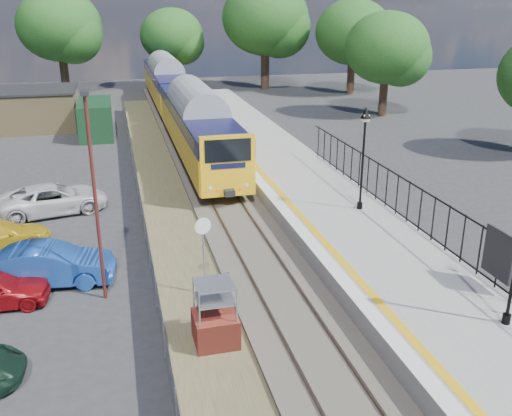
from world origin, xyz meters
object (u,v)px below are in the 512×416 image
object	(u,v)px
brick_plinth	(215,315)
speed_sign	(203,243)
train	(178,97)
victorian_lamp_north	(364,134)
carpark_lamp	(94,186)
car_yellow	(0,235)
car_blue	(49,265)
car_white	(53,199)

from	to	relation	value
brick_plinth	speed_sign	world-z (taller)	speed_sign
train	brick_plinth	size ratio (longest dim) A/B	19.74
victorian_lamp_north	speed_sign	bearing A→B (deg)	-149.35
train	speed_sign	distance (m)	28.75
train	carpark_lamp	distance (m)	28.63
speed_sign	carpark_lamp	world-z (taller)	carpark_lamp
car_yellow	brick_plinth	bearing A→B (deg)	-150.65
carpark_lamp	car_yellow	bearing A→B (deg)	127.85
car_blue	car_yellow	size ratio (longest dim) A/B	1.15
car_yellow	car_blue	bearing A→B (deg)	-159.19
train	victorian_lamp_north	bearing A→B (deg)	-77.55
victorian_lamp_north	car_white	xyz separation A→B (m)	(-13.58, 5.29, -3.59)
train	car_white	xyz separation A→B (m)	(-8.28, -18.73, -1.63)
brick_plinth	car_blue	distance (m)	7.35
train	car_white	distance (m)	20.54
carpark_lamp	train	bearing A→B (deg)	78.09
victorian_lamp_north	train	size ratio (longest dim) A/B	0.11
victorian_lamp_north	carpark_lamp	distance (m)	11.87
train	car_yellow	bearing A→B (deg)	-114.16
train	car_yellow	size ratio (longest dim) A/B	10.25
brick_plinth	carpark_lamp	bearing A→B (deg)	131.23
brick_plinth	speed_sign	size ratio (longest dim) A/B	0.71
carpark_lamp	car_yellow	distance (m)	7.71
victorian_lamp_north	car_blue	bearing A→B (deg)	-169.63
speed_sign	train	bearing A→B (deg)	69.97
brick_plinth	carpark_lamp	xyz separation A→B (m)	(-3.24, 3.69, 3.08)
car_blue	train	bearing A→B (deg)	-10.57
speed_sign	carpark_lamp	distance (m)	4.03
car_yellow	car_white	bearing A→B (deg)	-35.57
victorian_lamp_north	car_white	distance (m)	15.01
train	carpark_lamp	size ratio (longest dim) A/B	5.70
train	brick_plinth	distance (m)	31.79
brick_plinth	car_white	distance (m)	14.10
carpark_lamp	car_white	xyz separation A→B (m)	(-2.38, 9.23, -3.37)
car_blue	car_yellow	bearing A→B (deg)	36.61
brick_plinth	car_yellow	bearing A→B (deg)	129.26
brick_plinth	car_blue	bearing A→B (deg)	134.49
car_white	speed_sign	bearing A→B (deg)	-162.24
victorian_lamp_north	car_yellow	bearing A→B (deg)	174.52
victorian_lamp_north	speed_sign	xyz separation A→B (m)	(-7.80, -4.62, -2.29)
train	carpark_lamp	xyz separation A→B (m)	(-5.90, -27.96, 1.73)
victorian_lamp_north	brick_plinth	distance (m)	11.52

